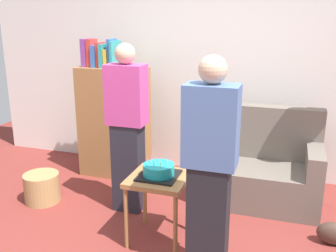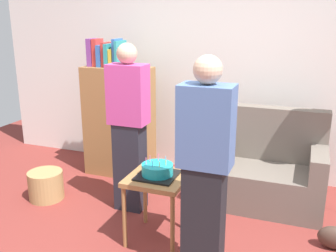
{
  "view_description": "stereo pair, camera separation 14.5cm",
  "coord_description": "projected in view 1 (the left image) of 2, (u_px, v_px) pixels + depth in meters",
  "views": [
    {
      "loc": [
        0.83,
        -2.42,
        1.86
      ],
      "look_at": [
        -0.14,
        0.58,
        0.95
      ],
      "focal_mm": 40.86,
      "sensor_mm": 36.0,
      "label": 1
    },
    {
      "loc": [
        0.97,
        -2.37,
        1.86
      ],
      "look_at": [
        -0.14,
        0.58,
        0.95
      ],
      "focal_mm": 40.86,
      "sensor_mm": 36.0,
      "label": 2
    }
  ],
  "objects": [
    {
      "name": "person_holding_cake",
      "position": [
        210.0,
        172.0,
        2.62
      ],
      "size": [
        0.36,
        0.22,
        1.63
      ],
      "rotation": [
        0.0,
        0.0,
        2.64
      ],
      "color": "black",
      "rests_on": "ground_plane"
    },
    {
      "name": "wall_back",
      "position": [
        218.0,
        61.0,
        4.47
      ],
      "size": [
        6.0,
        0.1,
        2.7
      ],
      "primitive_type": "cube",
      "color": "silver",
      "rests_on": "ground_plane"
    },
    {
      "name": "handbag",
      "position": [
        334.0,
        234.0,
        3.21
      ],
      "size": [
        0.28,
        0.14,
        0.2
      ],
      "primitive_type": "ellipsoid",
      "color": "#473328",
      "rests_on": "ground_plane"
    },
    {
      "name": "bookshelf",
      "position": [
        114.0,
        119.0,
        4.5
      ],
      "size": [
        0.8,
        0.36,
        1.62
      ],
      "color": "olive",
      "rests_on": "ground_plane"
    },
    {
      "name": "side_table",
      "position": [
        159.0,
        186.0,
        3.18
      ],
      "size": [
        0.48,
        0.48,
        0.59
      ],
      "color": "olive",
      "rests_on": "ground_plane"
    },
    {
      "name": "person_blowing_candles",
      "position": [
        127.0,
        129.0,
        3.62
      ],
      "size": [
        0.36,
        0.22,
        1.63
      ],
      "rotation": [
        0.0,
        0.0,
        0.3
      ],
      "color": "#23232D",
      "rests_on": "ground_plane"
    },
    {
      "name": "couch",
      "position": [
        264.0,
        169.0,
        3.94
      ],
      "size": [
        1.1,
        0.7,
        0.96
      ],
      "color": "#6B6056",
      "rests_on": "ground_plane"
    },
    {
      "name": "wicker_basket",
      "position": [
        42.0,
        188.0,
        3.95
      ],
      "size": [
        0.36,
        0.36,
        0.3
      ],
      "primitive_type": "cylinder",
      "color": "#A88451",
      "rests_on": "ground_plane"
    },
    {
      "name": "birthday_cake",
      "position": [
        159.0,
        171.0,
        3.14
      ],
      "size": [
        0.32,
        0.32,
        0.17
      ],
      "color": "black",
      "rests_on": "side_table"
    }
  ]
}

